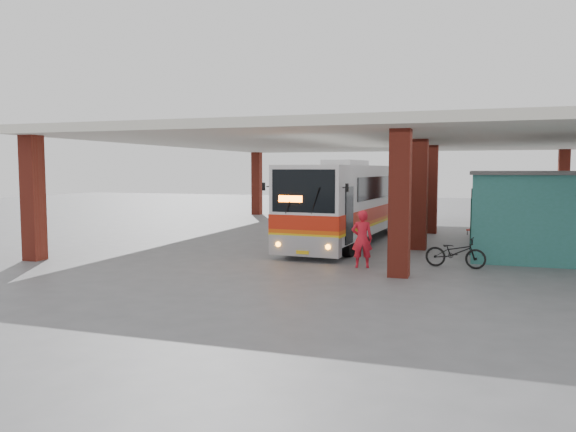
# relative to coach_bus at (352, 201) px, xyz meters

# --- Properties ---
(ground) EXTENTS (90.00, 90.00, 0.00)m
(ground) POSITION_rel_coach_bus_xyz_m (0.04, -4.50, -1.77)
(ground) COLOR #515154
(ground) RESTS_ON ground
(brick_columns) EXTENTS (20.10, 21.60, 4.35)m
(brick_columns) POSITION_rel_coach_bus_xyz_m (1.47, 0.50, 0.41)
(brick_columns) COLOR maroon
(brick_columns) RESTS_ON ground
(canopy_roof) EXTENTS (21.00, 23.00, 0.30)m
(canopy_roof) POSITION_rel_coach_bus_xyz_m (0.54, 2.00, 2.73)
(canopy_roof) COLOR silver
(canopy_roof) RESTS_ON brick_columns
(shop_building) EXTENTS (5.20, 8.20, 3.11)m
(shop_building) POSITION_rel_coach_bus_xyz_m (7.53, -0.50, -0.20)
(shop_building) COLOR #2A695D
(shop_building) RESTS_ON ground
(coach_bus) EXTENTS (3.36, 12.35, 3.56)m
(coach_bus) POSITION_rel_coach_bus_xyz_m (0.00, 0.00, 0.00)
(coach_bus) COLOR silver
(coach_bus) RESTS_ON ground
(motorcycle) EXTENTS (1.97, 0.88, 1.00)m
(motorcycle) POSITION_rel_coach_bus_xyz_m (4.58, -5.40, -1.27)
(motorcycle) COLOR black
(motorcycle) RESTS_ON ground
(pedestrian) EXTENTS (0.77, 0.60, 1.87)m
(pedestrian) POSITION_rel_coach_bus_xyz_m (1.70, -6.34, -0.83)
(pedestrian) COLOR red
(pedestrian) RESTS_ON ground
(red_chair) EXTENTS (0.58, 0.58, 0.84)m
(red_chair) POSITION_rel_coach_bus_xyz_m (5.13, 4.30, -1.38)
(red_chair) COLOR #B01F12
(red_chair) RESTS_ON ground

